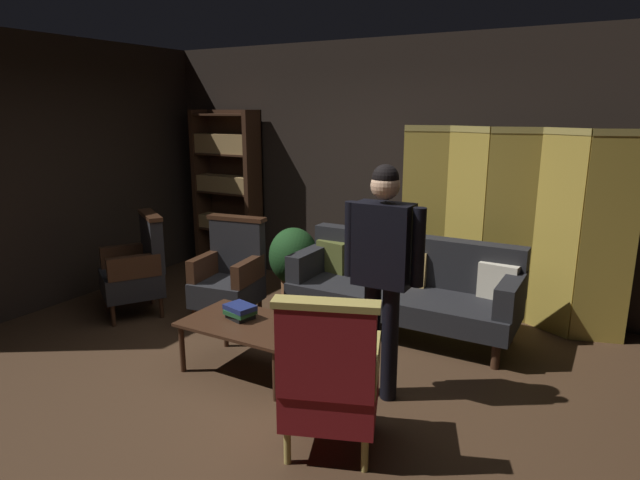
{
  "coord_description": "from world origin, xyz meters",
  "views": [
    {
      "loc": [
        2.24,
        -3.13,
        2.06
      ],
      "look_at": [
        0.0,
        0.8,
        0.95
      ],
      "focal_mm": 30.08,
      "sensor_mm": 36.0,
      "label": 1
    }
  ],
  "objects_px": {
    "potted_plant": "(294,260)",
    "book_navy_cloth": "(240,307)",
    "bookshelf": "(228,186)",
    "armchair_wing_right": "(137,268)",
    "folding_screen": "(508,224)",
    "book_black_cloth": "(240,316)",
    "coffee_table": "(247,327)",
    "standing_figure": "(383,262)",
    "velvet_couch": "(405,283)",
    "book_green_cloth": "(240,312)",
    "armchair_wing_left": "(230,275)",
    "armchair_gilt_accent": "(330,378)"
  },
  "relations": [
    {
      "from": "folding_screen",
      "to": "armchair_wing_right",
      "type": "relative_size",
      "value": 2.1
    },
    {
      "from": "coffee_table",
      "to": "book_navy_cloth",
      "type": "distance_m",
      "value": 0.17
    },
    {
      "from": "armchair_wing_left",
      "to": "potted_plant",
      "type": "height_order",
      "value": "armchair_wing_left"
    },
    {
      "from": "book_green_cloth",
      "to": "velvet_couch",
      "type": "bearing_deg",
      "value": 58.11
    },
    {
      "from": "folding_screen",
      "to": "book_green_cloth",
      "type": "bearing_deg",
      "value": -128.58
    },
    {
      "from": "armchair_gilt_accent",
      "to": "armchair_wing_right",
      "type": "height_order",
      "value": "same"
    },
    {
      "from": "bookshelf",
      "to": "book_black_cloth",
      "type": "xyz_separation_m",
      "value": [
        1.83,
        -2.13,
        -0.66
      ]
    },
    {
      "from": "velvet_couch",
      "to": "folding_screen",
      "type": "bearing_deg",
      "value": 40.63
    },
    {
      "from": "potted_plant",
      "to": "book_navy_cloth",
      "type": "xyz_separation_m",
      "value": [
        0.45,
        -1.5,
        0.04
      ]
    },
    {
      "from": "bookshelf",
      "to": "armchair_wing_right",
      "type": "xyz_separation_m",
      "value": [
        0.19,
        -1.71,
        -0.61
      ]
    },
    {
      "from": "folding_screen",
      "to": "coffee_table",
      "type": "height_order",
      "value": "folding_screen"
    },
    {
      "from": "velvet_couch",
      "to": "coffee_table",
      "type": "height_order",
      "value": "velvet_couch"
    },
    {
      "from": "book_black_cloth",
      "to": "book_green_cloth",
      "type": "xyz_separation_m",
      "value": [
        0.0,
        -0.0,
        0.04
      ]
    },
    {
      "from": "book_green_cloth",
      "to": "book_black_cloth",
      "type": "bearing_deg",
      "value": 90.0
    },
    {
      "from": "bookshelf",
      "to": "book_navy_cloth",
      "type": "bearing_deg",
      "value": -49.35
    },
    {
      "from": "folding_screen",
      "to": "book_black_cloth",
      "type": "xyz_separation_m",
      "value": [
        -1.64,
        -2.06,
        -0.55
      ]
    },
    {
      "from": "folding_screen",
      "to": "velvet_couch",
      "type": "bearing_deg",
      "value": -139.37
    },
    {
      "from": "book_black_cloth",
      "to": "coffee_table",
      "type": "bearing_deg",
      "value": -20.23
    },
    {
      "from": "armchair_wing_left",
      "to": "book_black_cloth",
      "type": "height_order",
      "value": "armchair_wing_left"
    },
    {
      "from": "armchair_wing_left",
      "to": "book_navy_cloth",
      "type": "relative_size",
      "value": 4.48
    },
    {
      "from": "armchair_wing_right",
      "to": "book_navy_cloth",
      "type": "bearing_deg",
      "value": -14.45
    },
    {
      "from": "velvet_couch",
      "to": "armchair_wing_left",
      "type": "xyz_separation_m",
      "value": [
        -1.54,
        -0.69,
        0.04
      ]
    },
    {
      "from": "folding_screen",
      "to": "book_navy_cloth",
      "type": "height_order",
      "value": "folding_screen"
    },
    {
      "from": "bookshelf",
      "to": "book_black_cloth",
      "type": "relative_size",
      "value": 10.78
    },
    {
      "from": "velvet_couch",
      "to": "armchair_wing_right",
      "type": "distance_m",
      "value": 2.69
    },
    {
      "from": "folding_screen",
      "to": "standing_figure",
      "type": "height_order",
      "value": "folding_screen"
    },
    {
      "from": "coffee_table",
      "to": "book_black_cloth",
      "type": "height_order",
      "value": "book_black_cloth"
    },
    {
      "from": "armchair_wing_right",
      "to": "velvet_couch",
      "type": "bearing_deg",
      "value": 21.17
    },
    {
      "from": "coffee_table",
      "to": "book_navy_cloth",
      "type": "bearing_deg",
      "value": 159.77
    },
    {
      "from": "armchair_wing_left",
      "to": "book_black_cloth",
      "type": "distance_m",
      "value": 0.97
    },
    {
      "from": "velvet_couch",
      "to": "armchair_wing_right",
      "type": "relative_size",
      "value": 2.04
    },
    {
      "from": "armchair_wing_right",
      "to": "standing_figure",
      "type": "height_order",
      "value": "standing_figure"
    },
    {
      "from": "book_navy_cloth",
      "to": "bookshelf",
      "type": "bearing_deg",
      "value": 130.65
    },
    {
      "from": "armchair_gilt_accent",
      "to": "coffee_table",
      "type": "bearing_deg",
      "value": 151.12
    },
    {
      "from": "folding_screen",
      "to": "armchair_wing_right",
      "type": "distance_m",
      "value": 3.7
    },
    {
      "from": "bookshelf",
      "to": "book_navy_cloth",
      "type": "relative_size",
      "value": 8.83
    },
    {
      "from": "armchair_gilt_accent",
      "to": "potted_plant",
      "type": "height_order",
      "value": "armchair_gilt_accent"
    },
    {
      "from": "velvet_couch",
      "to": "book_green_cloth",
      "type": "xyz_separation_m",
      "value": [
        -0.87,
        -1.39,
        0.02
      ]
    },
    {
      "from": "armchair_gilt_accent",
      "to": "book_navy_cloth",
      "type": "relative_size",
      "value": 4.48
    },
    {
      "from": "potted_plant",
      "to": "book_black_cloth",
      "type": "xyz_separation_m",
      "value": [
        0.45,
        -1.5,
        -0.04
      ]
    },
    {
      "from": "bookshelf",
      "to": "armchair_wing_left",
      "type": "xyz_separation_m",
      "value": [
        1.16,
        -1.43,
        -0.61
      ]
    },
    {
      "from": "bookshelf",
      "to": "coffee_table",
      "type": "height_order",
      "value": "bookshelf"
    },
    {
      "from": "folding_screen",
      "to": "velvet_couch",
      "type": "xyz_separation_m",
      "value": [
        -0.78,
        -0.67,
        -0.53
      ]
    },
    {
      "from": "armchair_gilt_accent",
      "to": "book_green_cloth",
      "type": "xyz_separation_m",
      "value": [
        -1.16,
        0.62,
        -0.02
      ]
    },
    {
      "from": "coffee_table",
      "to": "book_black_cloth",
      "type": "distance_m",
      "value": 0.12
    },
    {
      "from": "standing_figure",
      "to": "book_navy_cloth",
      "type": "xyz_separation_m",
      "value": [
        -1.17,
        -0.13,
        -0.51
      ]
    },
    {
      "from": "book_green_cloth",
      "to": "book_navy_cloth",
      "type": "xyz_separation_m",
      "value": [
        0.0,
        0.0,
        0.04
      ]
    },
    {
      "from": "standing_figure",
      "to": "armchair_gilt_accent",
      "type": "bearing_deg",
      "value": -90.42
    },
    {
      "from": "armchair_wing_left",
      "to": "standing_figure",
      "type": "xyz_separation_m",
      "value": [
        1.84,
        -0.57,
        0.54
      ]
    },
    {
      "from": "velvet_couch",
      "to": "coffee_table",
      "type": "relative_size",
      "value": 2.12
    }
  ]
}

